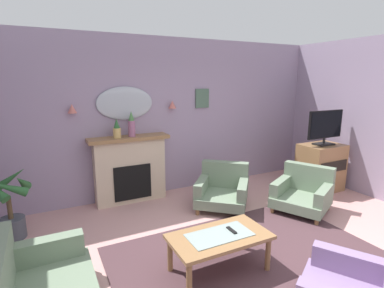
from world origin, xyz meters
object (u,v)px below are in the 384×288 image
Objects in this scene: mantel_vase_centre at (117,129)px; wall_sconce_left at (72,109)px; coffee_table at (219,240)px; tv_flatscreen at (325,127)px; mantel_vase_right at (132,125)px; tv_remote at (232,230)px; fireplace at (130,170)px; armchair_by_coffee_table at (303,192)px; wall_sconce_right at (172,105)px; potted_plant_tall_palm at (9,205)px; armchair_beside_couch at (223,189)px; tv_cabinet at (320,167)px; framed_picture at (202,98)px; wall_mirror at (125,103)px.

mantel_vase_centre is 0.75m from wall_sconce_left.
tv_flatscreen is at bearing 22.00° from coffee_table.
mantel_vase_right reaches higher than tv_flatscreen.
coffee_table is at bearing -177.60° from tv_remote.
fireplace is at bearing 150.47° from mantel_vase_right.
wall_sconce_right is at bearing 132.44° from armchair_by_coffee_table.
tv_remote is at bearing -78.19° from fireplace.
armchair_by_coffee_table is 1.08× the size of potted_plant_tall_palm.
tv_cabinet reaches higher than armchair_beside_couch.
mantel_vase_centre is 0.75× the size of mantel_vase_right.
framed_picture is at bearing 1.46° from wall_sconce_left.
tv_cabinet is 0.89× the size of potted_plant_tall_palm.
wall_sconce_left reaches higher than fireplace.
wall_sconce_left is at bearing 169.54° from mantel_vase_centre.
armchair_by_coffee_table is at bearing 19.84° from coffee_table.
armchair_by_coffee_table is at bearing -31.40° from mantel_vase_centre.
wall_mirror is 0.85m from wall_sconce_left.
framed_picture reaches higher than tv_flatscreen.
framed_picture reaches higher than wall_sconce_left.
tv_cabinet is (3.61, -1.09, -0.85)m from mantel_vase_centre.
tv_flatscreen is (4.26, -1.24, -0.41)m from wall_sconce_left.
mantel_vase_centre is at bearing -173.96° from framed_picture.
framed_picture is (2.35, 0.06, 0.09)m from wall_sconce_left.
potted_plant_tall_palm is at bearing -146.10° from wall_sconce_left.
tv_remote is at bearing -156.67° from tv_cabinet.
wall_mirror is 2.67× the size of framed_picture.
coffee_table is at bearing -157.67° from tv_cabinet.
tv_flatscreen is (3.36, -1.12, -0.11)m from mantel_vase_right.
potted_plant_tall_palm is at bearing -162.22° from mantel_vase_centre.
framed_picture reaches higher than tv_cabinet.
potted_plant_tall_palm is (-1.58, -0.51, -0.82)m from mantel_vase_centre.
mantel_vase_right is 3.07× the size of wall_sconce_left.
mantel_vase_right is 3.07× the size of wall_sconce_right.
fireplace is 0.79m from mantel_vase_right.
mantel_vase_right is at bearing 145.21° from armchair_beside_couch.
mantel_vase_right is 1.51m from framed_picture.
fireplace is 1.42× the size of wall_mirror.
fireplace is at bearing -173.84° from wall_sconce_right.
wall_mirror is at bearing 141.45° from armchair_beside_couch.
tv_flatscreen reaches higher than tv_cabinet.
tv_cabinet is at bearing -16.87° from mantel_vase_centre.
coffee_table is 0.18m from tv_remote.
tv_cabinet is 0.80m from tv_flatscreen.
tv_flatscreen reaches higher than tv_remote.
armchair_beside_couch is at bearing 146.92° from armchair_by_coffee_table.
mantel_vase_right is at bearing 0.00° from mantel_vase_centre.
wall_sconce_left is at bearing 115.58° from coffee_table.
wall_mirror is 6.86× the size of wall_sconce_right.
potted_plant_tall_palm is (-1.78, -0.54, -0.09)m from fireplace.
wall_mirror is 3.32m from armchair_by_coffee_table.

